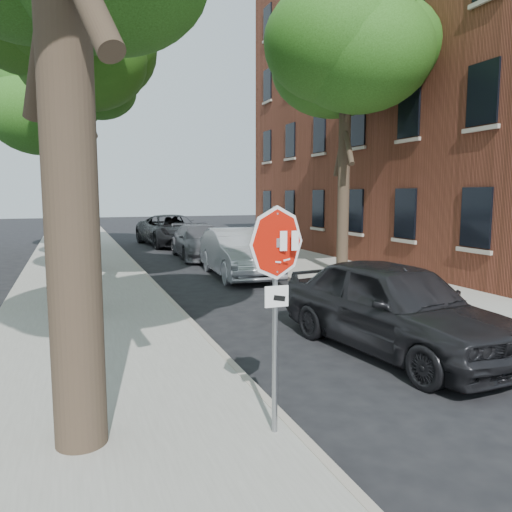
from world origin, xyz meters
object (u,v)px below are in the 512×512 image
at_px(tree_mid_b, 74,45).
at_px(car_b, 239,253).
at_px(stop_sign, 276,276).
at_px(tree_right, 344,63).
at_px(apartment_building, 453,89).
at_px(car_c, 200,241).
at_px(car_d, 172,230).
at_px(car_a, 394,306).
at_px(tree_far, 67,102).

distance_m(tree_mid_b, car_b, 9.23).
height_order(stop_sign, tree_right, tree_right).
xyz_separation_m(apartment_building, car_c, (-11.40, 2.61, -6.90)).
xyz_separation_m(car_b, car_d, (-0.13, 11.40, 0.02)).
bearing_deg(tree_mid_b, car_b, -30.32).
xyz_separation_m(stop_sign, tree_mid_b, (-1.72, 14.15, 6.05)).
height_order(apartment_building, stop_sign, apartment_building).
xyz_separation_m(car_a, car_b, (0.00, 8.86, -0.01)).
height_order(tree_right, car_c, tree_right).
xyz_separation_m(apartment_building, tree_right, (-8.02, -3.89, -0.44)).
relative_size(tree_mid_b, car_a, 2.09).
xyz_separation_m(tree_far, car_b, (5.32, -9.93, -6.38)).
bearing_deg(car_c, stop_sign, -98.73).
height_order(stop_sign, tree_far, tree_far).
height_order(tree_far, car_b, tree_far).
bearing_deg(car_a, apartment_building, 38.09).
bearing_deg(apartment_building, tree_far, 156.96).
distance_m(stop_sign, tree_mid_b, 15.48).
distance_m(car_a, car_d, 20.26).
xyz_separation_m(tree_mid_b, tree_right, (8.40, -4.01, -0.78)).
distance_m(stop_sign, car_c, 17.00).
bearing_deg(tree_far, apartment_building, -23.04).
bearing_deg(car_a, tree_far, 98.22).
height_order(stop_sign, tree_mid_b, tree_mid_b).
bearing_deg(tree_mid_b, stop_sign, -83.05).
relative_size(car_a, car_c, 0.96).
relative_size(apartment_building, tree_right, 2.17).
relative_size(car_a, car_b, 0.98).
distance_m(tree_mid_b, car_c, 9.16).
bearing_deg(tree_mid_b, tree_right, -25.52).
bearing_deg(tree_right, apartment_building, 25.87).
bearing_deg(car_d, apartment_building, -42.15).
bearing_deg(car_d, tree_right, -79.76).
bearing_deg(car_b, stop_sign, -103.25).
distance_m(car_b, car_c, 5.43).
relative_size(apartment_building, stop_sign, 7.74).
height_order(tree_mid_b, tree_far, tree_mid_b).
height_order(stop_sign, car_c, stop_sign).
bearing_deg(car_a, car_d, 82.78).
bearing_deg(car_b, tree_mid_b, 152.83).
relative_size(apartment_building, car_c, 3.90).
bearing_deg(car_d, car_c, -94.21).
relative_size(tree_right, car_c, 1.80).
xyz_separation_m(apartment_building, tree_far, (-16.72, 7.11, -0.44)).
bearing_deg(tree_mid_b, car_c, 26.35).
bearing_deg(stop_sign, car_a, 35.44).
height_order(tree_far, tree_right, same).
bearing_deg(car_c, tree_right, -60.05).
height_order(tree_far, car_d, tree_far).
xyz_separation_m(tree_right, car_a, (-3.38, -7.79, -6.37)).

